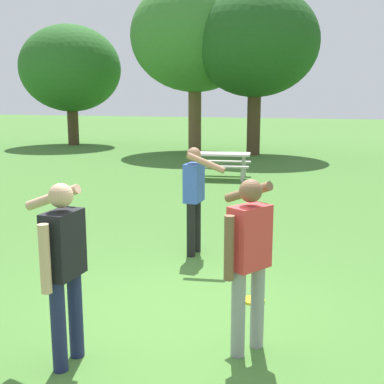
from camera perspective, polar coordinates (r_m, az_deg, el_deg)
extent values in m
plane|color=#447530|center=(5.44, -0.89, -14.51)|extent=(120.00, 120.00, 0.00)
cylinder|color=#1E234C|center=(4.45, -15.48, -15.07)|extent=(0.13, 0.13, 0.82)
cylinder|color=#1E234C|center=(4.65, -13.59, -13.85)|extent=(0.13, 0.13, 0.82)
cube|color=black|center=(4.30, -14.95, -5.97)|extent=(0.23, 0.38, 0.58)
sphere|color=tan|center=(4.20, -15.23, -0.41)|extent=(0.21, 0.21, 0.21)
cylinder|color=tan|center=(4.12, -16.98, -7.57)|extent=(0.09, 0.09, 0.58)
cylinder|color=tan|center=(4.58, -16.12, -0.62)|extent=(0.58, 0.10, 0.28)
cylinder|color=black|center=(7.49, 0.55, -4.01)|extent=(0.13, 0.13, 0.82)
cylinder|color=black|center=(7.26, -0.13, -4.51)|extent=(0.13, 0.13, 0.82)
cube|color=#3856B7|center=(7.23, 0.22, 1.11)|extent=(0.23, 0.38, 0.58)
sphere|color=#9E7051|center=(7.17, 0.22, 4.46)|extent=(0.21, 0.21, 0.21)
cylinder|color=#9E7051|center=(7.48, 0.89, 1.05)|extent=(0.09, 0.09, 0.58)
cylinder|color=#9E7051|center=(6.84, 1.65, 3.45)|extent=(0.58, 0.10, 0.28)
cylinder|color=gray|center=(4.55, 5.47, -14.12)|extent=(0.13, 0.13, 0.82)
cylinder|color=gray|center=(4.73, 7.72, -13.20)|extent=(0.13, 0.13, 0.82)
cube|color=#D83838|center=(4.40, 6.82, -5.32)|extent=(0.37, 0.44, 0.58)
sphere|color=brown|center=(4.30, 6.94, 0.14)|extent=(0.21, 0.21, 0.21)
cylinder|color=brown|center=(4.23, 4.40, -6.63)|extent=(0.09, 0.09, 0.58)
cylinder|color=brown|center=(4.68, 6.61, -0.03)|extent=(0.55, 0.35, 0.28)
cylinder|color=yellow|center=(5.85, 7.33, -12.57)|extent=(0.25, 0.25, 0.03)
cube|color=beige|center=(14.54, 3.51, 4.50)|extent=(1.82, 1.09, 0.06)
cube|color=#B6B2A8|center=(14.00, 3.25, 3.03)|extent=(1.72, 0.60, 0.05)
cube|color=#B6B2A8|center=(15.15, 3.73, 3.61)|extent=(1.72, 0.60, 0.05)
cylinder|color=#B6B2A8|center=(14.67, 0.91, 3.06)|extent=(0.11, 0.11, 0.71)
cylinder|color=#B6B2A8|center=(14.12, 0.56, 2.16)|extent=(0.09, 0.09, 0.41)
cylinder|color=#B6B2A8|center=(15.26, 1.24, 2.80)|extent=(0.09, 0.09, 0.41)
cylinder|color=#B6B2A8|center=(14.53, 6.10, 2.93)|extent=(0.11, 0.11, 0.71)
cylinder|color=#B6B2A8|center=(13.98, 5.94, 2.01)|extent=(0.09, 0.09, 0.41)
cylinder|color=#B6B2A8|center=(15.13, 6.22, 2.67)|extent=(0.09, 0.09, 0.41)
cylinder|color=#4C3823|center=(26.39, -13.89, 8.15)|extent=(0.57, 0.57, 2.52)
ellipsoid|color=#286023|center=(26.42, -14.16, 13.96)|extent=(5.16, 5.16, 4.39)
cylinder|color=brown|center=(22.27, 0.33, 9.35)|extent=(0.59, 0.59, 3.54)
ellipsoid|color=#3D7A33|center=(22.43, 0.34, 17.91)|extent=(5.71, 5.71, 4.85)
cylinder|color=#4C3823|center=(21.04, 7.31, 8.78)|extent=(0.57, 0.57, 3.24)
ellipsoid|color=#21511E|center=(21.16, 7.52, 17.11)|extent=(5.27, 5.27, 4.48)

